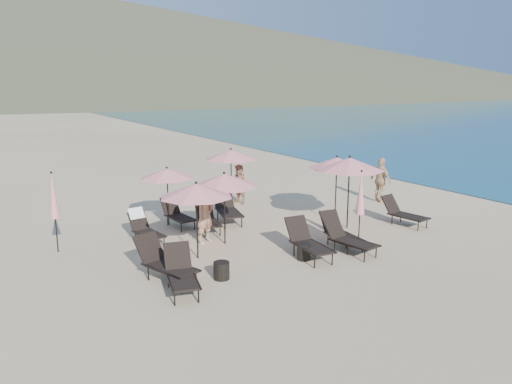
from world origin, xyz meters
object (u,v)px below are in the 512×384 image
lounger_7 (177,214)px  side_table_0 (221,271)px  lounger_1 (181,272)px  lounger_4 (340,232)px  lounger_9 (227,208)px  lounger_8 (207,218)px  umbrella_open_2 (350,164)px  umbrella_open_1 (224,180)px  umbrella_open_5 (337,163)px  umbrella_open_4 (231,155)px  umbrella_closed_0 (361,194)px  beachgoer_a (205,214)px  umbrella_open_3 (167,173)px  beachgoer_c (381,180)px  lounger_0 (164,261)px  lounger_6 (144,227)px  beachgoer_b (239,185)px  lounger_3 (348,238)px  side_table_1 (304,252)px  umbrella_open_0 (196,190)px  lounger_5 (403,212)px  lounger_2 (308,241)px  umbrella_closed_1 (53,196)px

lounger_7 → side_table_0: (-0.85, -4.96, -0.20)m
lounger_1 → lounger_4: (5.33, 0.62, -0.01)m
lounger_1 → lounger_9: size_ratio=0.93×
lounger_7 → lounger_8: bearing=-62.3°
lounger_9 → umbrella_open_2: umbrella_open_2 is taller
lounger_7 → umbrella_open_1: umbrella_open_1 is taller
umbrella_open_5 → umbrella_open_4: bearing=121.7°
lounger_4 → umbrella_closed_0: umbrella_closed_0 is taller
lounger_4 → beachgoer_a: 4.08m
umbrella_open_3 → beachgoer_c: (8.64, -1.22, -0.88)m
lounger_0 → lounger_6: size_ratio=1.20×
beachgoer_b → side_table_0: bearing=-46.1°
side_table_0 → lounger_7: bearing=80.3°
lounger_7 → beachgoer_c: (8.43, -0.97, 0.49)m
lounger_3 → side_table_1: 1.45m
lounger_8 → umbrella_open_0: size_ratio=0.75×
lounger_5 → umbrella_open_4: umbrella_open_4 is taller
lounger_2 → umbrella_open_1: bearing=128.0°
umbrella_open_5 → side_table_0: size_ratio=5.12×
lounger_5 → umbrella_open_3: 8.13m
beachgoer_b → beachgoer_c: beachgoer_c is taller
lounger_2 → lounger_7: size_ratio=1.12×
umbrella_open_4 → beachgoer_c: bearing=-27.2°
umbrella_open_0 → side_table_1: 3.38m
lounger_9 → lounger_6: bearing=-153.7°
lounger_0 → umbrella_open_5: 7.92m
umbrella_open_1 → lounger_8: bearing=84.4°
lounger_8 → side_table_1: bearing=-62.2°
lounger_1 → lounger_4: size_ratio=1.05×
lounger_4 → lounger_6: lounger_6 is taller
beachgoer_b → lounger_0: bearing=-56.1°
lounger_8 → beachgoer_a: beachgoer_a is taller
lounger_3 → umbrella_closed_0: 1.36m
lounger_2 → umbrella_open_1: (-1.43, 2.24, 1.49)m
lounger_5 → umbrella_closed_0: (-2.87, -0.95, 1.17)m
umbrella_open_0 → beachgoer_b: 6.50m
lounger_3 → umbrella_open_2: 3.08m
lounger_4 → lounger_5: 3.39m
lounger_4 → beachgoer_c: beachgoer_c is taller
umbrella_open_2 → umbrella_open_5: (0.50, 1.23, -0.17)m
lounger_3 → lounger_8: bearing=111.1°
lounger_6 → umbrella_open_0: 2.73m
lounger_8 → beachgoer_c: size_ratio=0.90×
lounger_9 → side_table_1: size_ratio=4.12×
umbrella_open_2 → side_table_1: 4.06m
lounger_6 → umbrella_closed_1: 2.75m
umbrella_open_5 → umbrella_closed_1: 9.37m
lounger_3 → umbrella_open_5: (2.18, 3.17, 1.55)m
lounger_6 → beachgoer_c: size_ratio=0.88×
umbrella_open_3 → umbrella_open_4: (3.25, 1.55, 0.21)m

